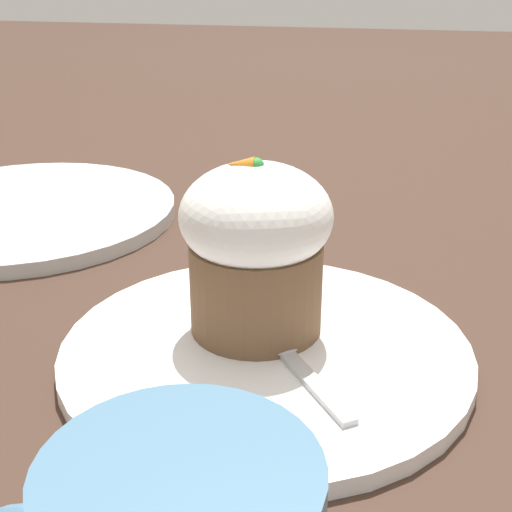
% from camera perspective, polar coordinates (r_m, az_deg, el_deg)
% --- Properties ---
extents(ground_plane, '(4.00, 4.00, 0.00)m').
position_cam_1_polar(ground_plane, '(0.47, 0.78, -8.27)').
color(ground_plane, '#3D281E').
extents(dessert_plate, '(0.27, 0.27, 0.01)m').
position_cam_1_polar(dessert_plate, '(0.47, 0.78, -7.68)').
color(dessert_plate, white).
rests_on(dessert_plate, ground_plane).
extents(carrot_cake, '(0.10, 0.10, 0.12)m').
position_cam_1_polar(carrot_cake, '(0.46, -0.00, 0.81)').
color(carrot_cake, brown).
rests_on(carrot_cake, dessert_plate).
extents(spoon, '(0.08, 0.10, 0.01)m').
position_cam_1_polar(spoon, '(0.45, 2.52, -7.80)').
color(spoon, '#B7B7BC').
rests_on(spoon, dessert_plate).
extents(side_plate, '(0.29, 0.29, 0.01)m').
position_cam_1_polar(side_plate, '(0.74, -17.95, 3.43)').
color(side_plate, silver).
rests_on(side_plate, ground_plane).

